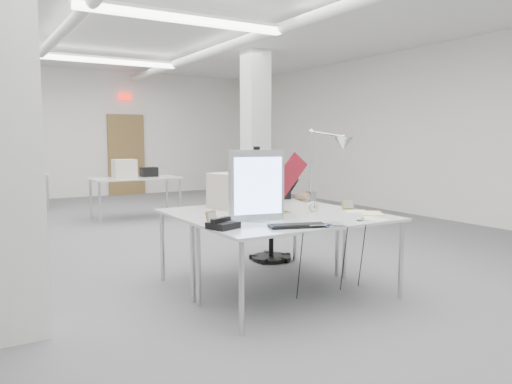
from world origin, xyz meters
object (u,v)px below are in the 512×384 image
office_chair (271,220)px  seated_person (274,187)px  architect_lamp (325,160)px  monitor (257,186)px  desk_phone (223,225)px  desk_main (302,221)px  bankers_lamp (281,197)px  beige_monitor (231,190)px  laptop (328,226)px

office_chair → seated_person: bearing=-80.9°
architect_lamp → monitor: bearing=-163.4°
desk_phone → architect_lamp: bearing=5.8°
desk_main → bankers_lamp: bearing=83.7°
seated_person → desk_phone: size_ratio=4.07×
beige_monitor → seated_person: bearing=16.1°
seated_person → bankers_lamp: 1.15m
seated_person → architect_lamp: bearing=-61.5°
seated_person → architect_lamp: (0.24, -0.67, 0.35)m
desk_main → laptop: 0.41m
beige_monitor → office_chair: bearing=18.9°
beige_monitor → bankers_lamp: bearing=-81.0°
monitor → laptop: size_ratio=1.89×
office_chair → beige_monitor: beige_monitor is taller
laptop → beige_monitor: size_ratio=0.86×
monitor → laptop: 0.74m
bankers_lamp → laptop: bearing=-117.8°
laptop → bankers_lamp: 0.85m
desk_main → seated_person: seated_person is taller
desk_phone → architect_lamp: 1.88m
monitor → desk_main: bearing=-14.5°
seated_person → beige_monitor: seated_person is taller
desk_phone → architect_lamp: size_ratio=0.22×
laptop → desk_phone: desk_phone is taller
seated_person → architect_lamp: architect_lamp is taller
desk_main → laptop: size_ratio=5.46×
office_chair → architect_lamp: (0.24, -0.72, 0.75)m
office_chair → desk_main: bearing=-103.5°
bankers_lamp → architect_lamp: 0.93m
desk_phone → beige_monitor: beige_monitor is taller
bankers_lamp → desk_phone: bankers_lamp is taller
bankers_lamp → office_chair: bearing=39.5°
beige_monitor → monitor: bearing=-113.9°
office_chair → bankers_lamp: 1.27m
monitor → architect_lamp: bearing=36.7°
architect_lamp → seated_person: bearing=100.9°
desk_phone → bankers_lamp: bearing=8.1°
desk_main → desk_phone: bearing=-178.8°
monitor → desk_phone: bearing=-144.1°
monitor → desk_phone: size_ratio=2.86×
office_chair → monitor: size_ratio=1.58×
office_chair → beige_monitor: size_ratio=2.56×
desk_phone → architect_lamp: architect_lamp is taller
desk_main → architect_lamp: architect_lamp is taller
desk_phone → beige_monitor: (0.63, 1.04, 0.15)m
desk_main → laptop: bearing=-95.0°
desk_main → beige_monitor: size_ratio=4.69×
beige_monitor → architect_lamp: architect_lamp is taller
laptop → desk_main: bearing=100.5°
monitor → bankers_lamp: size_ratio=1.89×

